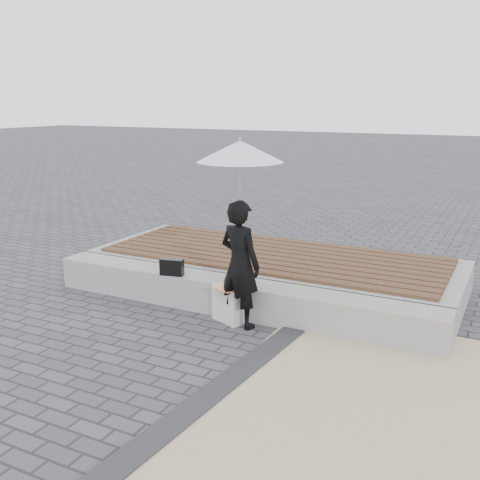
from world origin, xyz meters
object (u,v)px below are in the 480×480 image
Objects in this scene: seating_ledge at (233,296)px; handbag at (172,267)px; woman at (240,264)px; canvas_tote at (228,304)px; parasol at (240,151)px.

handbag is at bearing -167.84° from seating_ledge.
woman is 3.49× the size of canvas_tote.
canvas_tote is at bearing 2.06° from woman.
woman is 1.06m from handbag.
seating_ledge is 0.31m from canvas_tote.
seating_ledge is at bearing 127.80° from parasol.
woman reaches higher than seating_ledge.
parasol is at bearing -75.24° from woman.
handbag is at bearing 5.31° from woman.
parasol is 2.85× the size of canvas_tote.
parasol is 1.80m from handbag.
canvas_tote is at bearing 167.30° from parasol.
parasol is at bearing -52.20° from seating_ledge.
woman reaches higher than handbag.
woman is at bearing -52.20° from seating_ledge.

